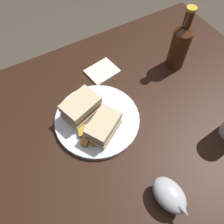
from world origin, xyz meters
TOP-DOWN VIEW (x-y plane):
  - ground_plane at (0.00, 0.00)m, footprint 6.00×6.00m
  - dining_table at (0.00, 0.00)m, footprint 1.12×0.80m
  - plate at (-0.10, 0.02)m, footprint 0.27×0.27m
  - sandwich_half_left at (-0.13, 0.06)m, footprint 0.13×0.11m
  - sandwich_half_right at (-0.10, -0.03)m, footprint 0.13×0.11m
  - potato_wedge_front at (-0.15, -0.04)m, footprint 0.03×0.05m
  - potato_wedge_middle at (-0.17, 0.06)m, footprint 0.04×0.04m
  - potato_wedge_back at (-0.12, -0.01)m, footprint 0.06×0.04m
  - potato_wedge_left_edge at (-0.16, 0.00)m, footprint 0.03×0.04m
  - potato_wedge_right_edge at (-0.16, -0.03)m, footprint 0.04×0.04m
  - gravy_boat at (-0.05, -0.29)m, footprint 0.08×0.12m
  - cider_bottle at (0.27, 0.10)m, footprint 0.07×0.07m
  - napkin at (0.02, 0.20)m, footprint 0.12×0.11m

SIDE VIEW (x-z plane):
  - ground_plane at x=0.00m, z-range 0.00..0.00m
  - dining_table at x=0.00m, z-range 0.00..0.76m
  - napkin at x=0.02m, z-range 0.76..0.77m
  - plate at x=-0.10m, z-range 0.76..0.77m
  - potato_wedge_front at x=-0.15m, z-range 0.77..0.79m
  - potato_wedge_left_edge at x=-0.16m, z-range 0.77..0.79m
  - potato_wedge_back at x=-0.12m, z-range 0.77..0.79m
  - potato_wedge_middle at x=-0.17m, z-range 0.77..0.79m
  - potato_wedge_right_edge at x=-0.16m, z-range 0.77..0.79m
  - gravy_boat at x=-0.05m, z-range 0.76..0.83m
  - sandwich_half_right at x=-0.10m, z-range 0.77..0.83m
  - sandwich_half_left at x=-0.13m, z-range 0.77..0.84m
  - cider_bottle at x=0.27m, z-range 0.73..0.97m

